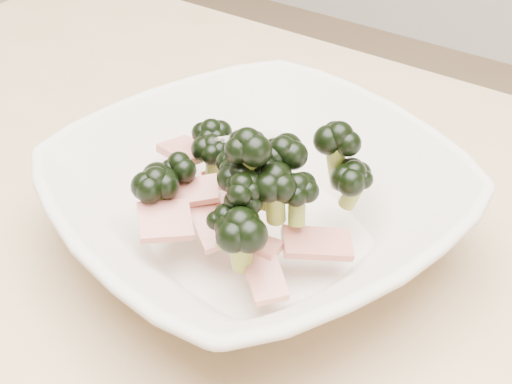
{
  "coord_description": "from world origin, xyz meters",
  "views": [
    {
      "loc": [
        0.23,
        -0.33,
        1.14
      ],
      "look_at": [
        -0.02,
        0.04,
        0.8
      ],
      "focal_mm": 50.0,
      "sensor_mm": 36.0,
      "label": 1
    }
  ],
  "objects": [
    {
      "name": "dining_table",
      "position": [
        0.0,
        0.0,
        0.65
      ],
      "size": [
        1.2,
        0.8,
        0.75
      ],
      "color": "tan",
      "rests_on": "ground"
    },
    {
      "name": "broccoli_dish",
      "position": [
        -0.02,
        0.04,
        0.79
      ],
      "size": [
        0.39,
        0.39,
        0.13
      ],
      "color": "beige",
      "rests_on": "dining_table"
    }
  ]
}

